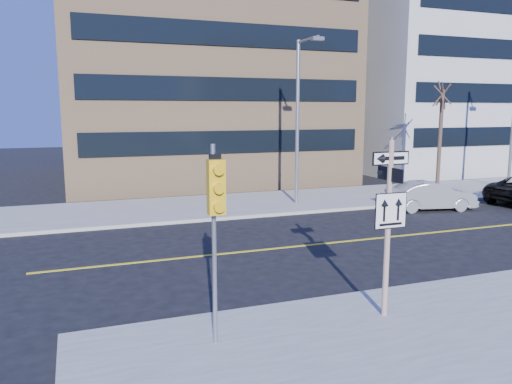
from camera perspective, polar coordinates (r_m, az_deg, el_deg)
name	(u,v)px	position (r m, az deg, el deg)	size (l,w,h in m)	color
ground	(331,286)	(14.16, 8.58, -10.53)	(120.00, 120.00, 0.00)	black
far_sidewalk	(495,187)	(34.36, 25.61, 0.49)	(66.00, 6.00, 0.15)	gray
sign_pole	(389,217)	(11.44, 14.91, -2.82)	(0.92, 0.92, 4.06)	beige
traffic_signal	(216,204)	(9.49, -4.62, -1.33)	(0.32, 0.45, 4.00)	gray
parked_car_b	(431,196)	(25.61, 19.34, -0.42)	(4.23, 1.48, 1.39)	gray
streetlight_a	(300,111)	(24.74, 5.01, 9.19)	(0.55, 2.25, 8.00)	gray
street_tree_west	(442,97)	(30.12, 20.53, 10.11)	(1.80, 1.80, 6.35)	#372820
building_brick	(192,52)	(37.86, -7.32, 15.59)	(18.00, 18.00, 18.00)	tan
building_grey_mid	(446,79)	(46.99, 20.85, 11.99)	(20.00, 16.00, 15.00)	#A9ACAE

